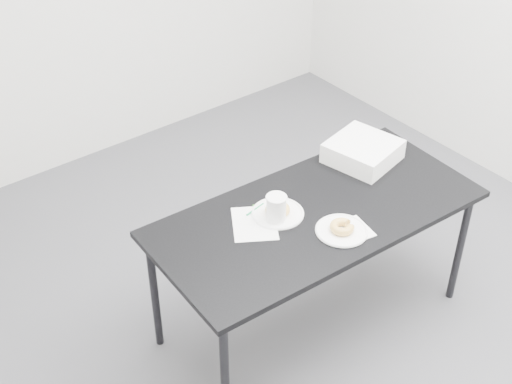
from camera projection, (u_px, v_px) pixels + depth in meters
floor at (276, 311)px, 3.82m from camera, size 4.00×4.00×0.00m
table at (316, 220)px, 3.39m from camera, size 1.62×0.82×0.72m
scorecard at (254, 223)px, 3.28m from camera, size 0.30×0.32×0.00m
logo_patch at (257, 207)px, 3.37m from camera, size 0.06×0.06×0.00m
pen at (255, 209)px, 3.35m from camera, size 0.12×0.03×0.01m
napkin at (351, 230)px, 3.24m from camera, size 0.19×0.19×0.00m
plate_near at (342, 231)px, 3.23m from camera, size 0.24×0.24×0.01m
donut_near at (342, 227)px, 3.21m from camera, size 0.14×0.14×0.04m
plate_far at (278, 213)px, 3.33m from camera, size 0.25×0.25×0.01m
donut_far at (278, 209)px, 3.32m from camera, size 0.15×0.15×0.04m
coffee_cup at (276, 209)px, 3.26m from camera, size 0.09×0.09×0.14m
cup_lid at (336, 154)px, 3.74m from camera, size 0.09×0.09×0.01m
bakery_box at (363, 151)px, 3.67m from camera, size 0.38×0.38×0.11m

